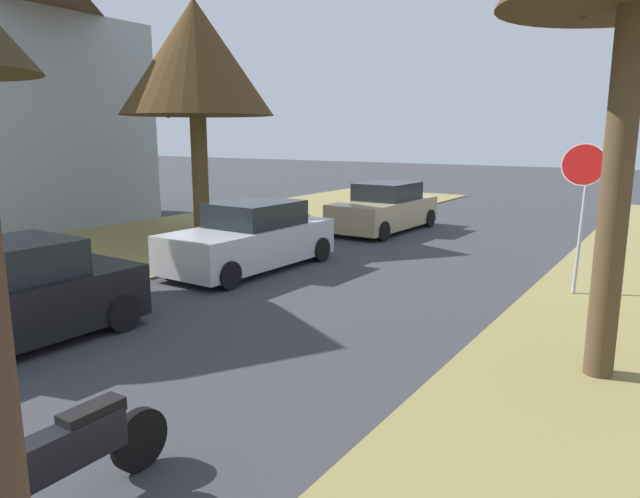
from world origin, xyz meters
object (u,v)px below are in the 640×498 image
object	(u,v)px
street_tree_left_mid_b	(196,59)
parked_motorcycle	(71,456)
parked_sedan_tan	(384,209)
stop_sign_far	(583,186)
parked_sedan_silver	(251,238)

from	to	relation	value
street_tree_left_mid_b	parked_motorcycle	distance (m)	13.85
parked_sedan_tan	street_tree_left_mid_b	bearing A→B (deg)	-132.32
stop_sign_far	parked_sedan_tan	distance (m)	8.44
parked_sedan_tan	parked_motorcycle	xyz separation A→B (m)	(4.30, -14.38, -0.24)
street_tree_left_mid_b	parked_sedan_tan	distance (m)	7.42
parked_sedan_silver	parked_motorcycle	xyz separation A→B (m)	(4.47, -7.77, -0.24)
stop_sign_far	street_tree_left_mid_b	bearing A→B (deg)	176.61
street_tree_left_mid_b	parked_sedan_silver	distance (m)	6.32
stop_sign_far	parked_sedan_silver	distance (m)	7.17
parked_sedan_silver	parked_sedan_tan	xyz separation A→B (m)	(0.17, 6.61, 0.00)
street_tree_left_mid_b	parked_sedan_tan	bearing A→B (deg)	47.68
stop_sign_far	parked_sedan_tan	world-z (taller)	stop_sign_far
parked_motorcycle	parked_sedan_tan	bearing A→B (deg)	106.66
street_tree_left_mid_b	parked_sedan_tan	size ratio (longest dim) A/B	1.54
stop_sign_far	parked_sedan_silver	world-z (taller)	stop_sign_far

